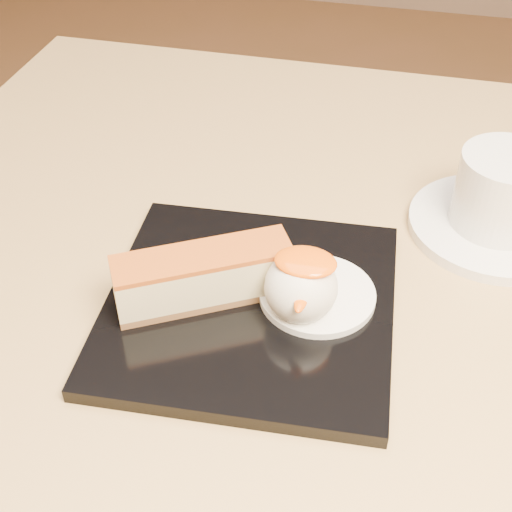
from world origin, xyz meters
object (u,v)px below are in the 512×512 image
(cheesecake, at_px, (203,276))
(coffee_cup, at_px, (506,190))
(dessert_plate, at_px, (250,305))
(ice_cream_scoop, at_px, (301,287))
(saucer, at_px, (494,226))
(table, at_px, (284,395))

(cheesecake, distance_m, coffee_cup, 0.27)
(dessert_plate, distance_m, cheesecake, 0.04)
(cheesecake, bearing_deg, ice_cream_scoop, -29.81)
(dessert_plate, height_order, coffee_cup, coffee_cup)
(ice_cream_scoop, xyz_separation_m, saucer, (0.15, 0.16, -0.03))
(table, xyz_separation_m, coffee_cup, (0.17, 0.10, 0.20))
(saucer, bearing_deg, dessert_plate, -141.10)
(cheesecake, xyz_separation_m, coffee_cup, (0.22, 0.15, 0.01))
(coffee_cup, bearing_deg, saucer, -180.00)
(dessert_plate, bearing_deg, ice_cream_scoop, -7.13)
(table, distance_m, cheesecake, 0.20)
(dessert_plate, xyz_separation_m, cheesecake, (-0.03, -0.00, 0.03))
(ice_cream_scoop, relative_size, coffee_cup, 0.52)
(dessert_plate, xyz_separation_m, ice_cream_scoop, (0.04, -0.01, 0.03))
(cheesecake, bearing_deg, saucer, 5.25)
(saucer, distance_m, coffee_cup, 0.04)
(saucer, bearing_deg, table, -147.87)
(ice_cream_scoop, bearing_deg, dessert_plate, 172.87)
(dessert_plate, xyz_separation_m, coffee_cup, (0.19, 0.15, 0.04))
(table, xyz_separation_m, saucer, (0.16, 0.10, 0.16))
(dessert_plate, height_order, saucer, dessert_plate)
(dessert_plate, relative_size, ice_cream_scoop, 4.04)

